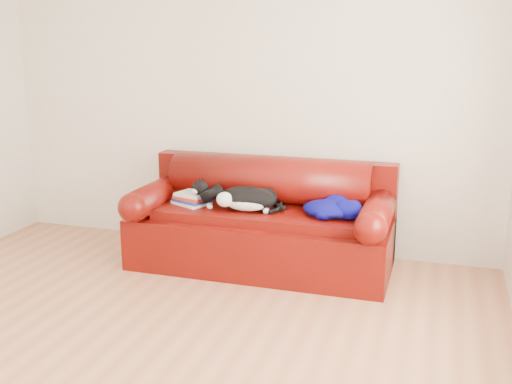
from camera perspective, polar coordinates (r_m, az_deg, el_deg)
ground at (r=3.89m, az=-11.08°, el=-13.91°), size 4.50×4.50×0.00m
room_shell at (r=3.40m, az=-10.40°, el=11.49°), size 4.52×4.02×2.61m
sofa_base at (r=4.95m, az=0.50°, el=-4.46°), size 2.10×0.90×0.50m
sofa_back at (r=5.08m, az=1.31°, el=-0.37°), size 2.10×1.01×0.88m
book_stack at (r=5.00m, az=-6.09°, el=-0.63°), size 0.35×0.32×0.10m
cat at (r=4.76m, az=-0.89°, el=-0.70°), size 0.68×0.43×0.25m
blanket at (r=4.67m, az=7.24°, el=-1.50°), size 0.51×0.41×0.15m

